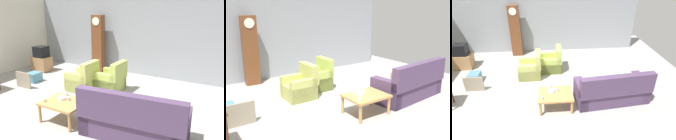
{
  "view_description": "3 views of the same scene",
  "coord_description": "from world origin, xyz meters",
  "views": [
    {
      "loc": [
        3.7,
        -4.3,
        2.62
      ],
      "look_at": [
        0.79,
        0.84,
        0.9
      ],
      "focal_mm": 37.61,
      "sensor_mm": 36.0,
      "label": 1
    },
    {
      "loc": [
        -3.3,
        -4.78,
        2.5
      ],
      "look_at": [
        0.25,
        0.36,
        0.86
      ],
      "focal_mm": 40.82,
      "sensor_mm": 36.0,
      "label": 2
    },
    {
      "loc": [
        0.19,
        -5.0,
        3.65
      ],
      "look_at": [
        0.68,
        0.25,
        0.72
      ],
      "focal_mm": 31.2,
      "sensor_mm": 36.0,
      "label": 3
    }
  ],
  "objects": [
    {
      "name": "bowl_white_stacked",
      "position": [
        0.25,
        -0.52,
        0.5
      ],
      "size": [
        0.2,
        0.2,
        0.06
      ],
      "primitive_type": "cylinder",
      "color": "white",
      "rests_on": "coffee_table_wood"
    },
    {
      "name": "cup_white_porcelain",
      "position": [
        0.21,
        -0.33,
        0.51
      ],
      "size": [
        0.08,
        0.08,
        0.09
      ],
      "primitive_type": "cylinder",
      "color": "white",
      "rests_on": "coffee_table_wood"
    },
    {
      "name": "storage_box_blue",
      "position": [
        -2.36,
        1.01,
        0.16
      ],
      "size": [
        0.38,
        0.42,
        0.32
      ],
      "primitive_type": "cube",
      "color": "teal",
      "rests_on": "ground_plane"
    },
    {
      "name": "armchair_olive_far",
      "position": [
        0.34,
        1.59,
        0.31
      ],
      "size": [
        0.8,
        0.77,
        0.92
      ],
      "color": "#A6BB54",
      "rests_on": "ground_plane"
    },
    {
      "name": "cup_blue_rimmed",
      "position": [
        0.41,
        -0.49,
        0.51
      ],
      "size": [
        0.07,
        0.07,
        0.08
      ],
      "primitive_type": "cylinder",
      "color": "silver",
      "rests_on": "coffee_table_wood"
    },
    {
      "name": "ground_plane",
      "position": [
        0.0,
        0.0,
        0.0
      ],
      "size": [
        10.4,
        10.4,
        0.0
      ],
      "primitive_type": "plane",
      "color": "#999691"
    },
    {
      "name": "cup_cream_tall",
      "position": [
        -0.01,
        -0.82,
        0.5
      ],
      "size": [
        0.07,
        0.07,
        0.07
      ],
      "primitive_type": "cylinder",
      "color": "beige",
      "rests_on": "coffee_table_wood"
    },
    {
      "name": "coffee_table_wood",
      "position": [
        0.36,
        -0.61,
        0.4
      ],
      "size": [
        0.96,
        0.76,
        0.47
      ],
      "color": "#B27F47",
      "rests_on": "ground_plane"
    },
    {
      "name": "tv_stand_cabinet",
      "position": [
        -3.08,
        2.09,
        0.28
      ],
      "size": [
        0.68,
        0.52,
        0.56
      ],
      "primitive_type": "cube",
      "color": "#997047",
      "rests_on": "ground_plane"
    },
    {
      "name": "garage_door_wall",
      "position": [
        0.0,
        3.6,
        1.6
      ],
      "size": [
        8.4,
        0.16,
        3.2
      ],
      "primitive_type": "cube",
      "color": "gray",
      "rests_on": "ground_plane"
    },
    {
      "name": "framed_picture_leaning",
      "position": [
        -2.18,
        0.42,
        0.25
      ],
      "size": [
        0.6,
        0.05,
        0.5
      ],
      "primitive_type": "cube",
      "color": "gray",
      "rests_on": "ground_plane"
    },
    {
      "name": "couch_floral",
      "position": [
        2.02,
        -0.49,
        0.36
      ],
      "size": [
        2.17,
        1.07,
        1.04
      ],
      "color": "#4C3856",
      "rests_on": "ground_plane"
    },
    {
      "name": "grandfather_clock",
      "position": [
        -1.12,
        3.16,
        1.08
      ],
      "size": [
        0.44,
        0.3,
        2.16
      ],
      "color": "brown",
      "rests_on": "ground_plane"
    },
    {
      "name": "tv_crt",
      "position": [
        -3.08,
        2.09,
        0.77
      ],
      "size": [
        0.48,
        0.44,
        0.42
      ],
      "primitive_type": "cube",
      "color": "black",
      "rests_on": "tv_stand_cabinet"
    },
    {
      "name": "armchair_olive_near",
      "position": [
        -0.42,
        1.18,
        0.31
      ],
      "size": [
        0.8,
        0.77,
        0.92
      ],
      "color": "tan",
      "rests_on": "ground_plane"
    }
  ]
}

